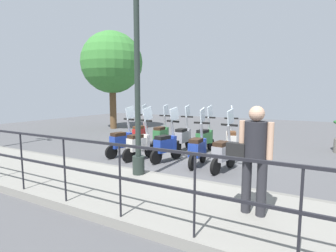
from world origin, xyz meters
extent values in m
plane|color=#4C4C4F|center=(0.00, 0.00, 0.00)|extent=(28.00, 28.00, 0.00)
cube|color=gray|center=(-3.20, 0.00, 0.07)|extent=(2.20, 20.00, 0.15)
cube|color=slate|center=(-2.15, 0.00, 0.07)|extent=(0.10, 20.00, 0.15)
cube|color=black|center=(-4.20, 0.00, 1.20)|extent=(0.04, 16.00, 0.04)
cube|color=black|center=(-4.20, 0.00, 0.73)|extent=(0.04, 16.00, 0.04)
cylinder|color=black|center=(-4.20, -3.43, 0.68)|extent=(0.03, 0.03, 1.05)
cylinder|color=black|center=(-4.20, -2.29, 0.68)|extent=(0.03, 0.03, 1.05)
cylinder|color=black|center=(-4.20, -1.14, 0.68)|extent=(0.03, 0.03, 1.05)
cylinder|color=black|center=(-4.20, 0.00, 0.68)|extent=(0.03, 0.03, 1.05)
cylinder|color=black|center=(-4.20, 1.14, 0.68)|extent=(0.03, 0.03, 1.05)
cylinder|color=#232D28|center=(-2.40, -0.19, 0.35)|extent=(0.26, 0.26, 0.40)
cylinder|color=#232D28|center=(-2.40, -0.19, 2.38)|extent=(0.12, 0.12, 4.45)
cylinder|color=#28282D|center=(-3.20, -2.90, 0.56)|extent=(0.14, 0.14, 0.82)
cylinder|color=#28282D|center=(-3.17, -2.68, 0.56)|extent=(0.14, 0.14, 0.82)
cylinder|color=#232328|center=(-3.18, -2.79, 1.25)|extent=(0.36, 0.36, 0.55)
sphere|color=tan|center=(-3.18, -2.79, 1.63)|extent=(0.22, 0.22, 0.22)
cylinder|color=tan|center=(-3.21, -2.99, 1.26)|extent=(0.09, 0.09, 0.52)
cylinder|color=tan|center=(-3.16, -2.59, 1.26)|extent=(0.09, 0.09, 0.52)
cube|color=black|center=(-3.20, -2.53, 1.07)|extent=(0.17, 0.30, 0.24)
cylinder|color=brown|center=(4.21, 6.17, 1.18)|extent=(0.36, 0.36, 2.37)
sphere|color=#387A33|center=(4.21, 6.17, 3.61)|extent=(3.31, 3.31, 3.31)
ellipsoid|color=#235B28|center=(3.07, -4.19, 1.00)|extent=(0.56, 0.16, 0.10)
cylinder|color=black|center=(-0.37, -1.69, 0.20)|extent=(0.41, 0.15, 0.40)
cylinder|color=black|center=(-1.19, -1.55, 0.20)|extent=(0.41, 0.15, 0.40)
cube|color=gray|center=(-0.87, -1.60, 0.48)|extent=(0.64, 0.38, 0.36)
cube|color=gray|center=(-0.58, -1.65, 0.50)|extent=(0.17, 0.32, 0.44)
cube|color=black|center=(-0.94, -1.59, 0.71)|extent=(0.44, 0.32, 0.10)
cylinder|color=gray|center=(-0.52, -1.66, 0.85)|extent=(0.19, 0.10, 0.55)
cube|color=black|center=(-0.52, -1.66, 1.13)|extent=(0.13, 0.44, 0.05)
cube|color=silver|center=(-0.46, -1.67, 1.33)|extent=(0.39, 0.09, 0.42)
cylinder|color=black|center=(-0.25, -0.86, 0.20)|extent=(0.40, 0.10, 0.40)
cylinder|color=black|center=(-1.08, -0.90, 0.20)|extent=(0.40, 0.10, 0.40)
cube|color=navy|center=(-0.75, -0.89, 0.48)|extent=(0.61, 0.31, 0.36)
cube|color=navy|center=(-0.46, -0.87, 0.50)|extent=(0.13, 0.30, 0.44)
cube|color=black|center=(-0.82, -0.89, 0.71)|extent=(0.41, 0.28, 0.10)
cylinder|color=gray|center=(-0.40, -0.87, 0.85)|extent=(0.19, 0.08, 0.55)
cube|color=black|center=(-0.40, -0.87, 1.13)|extent=(0.08, 0.44, 0.05)
cube|color=silver|center=(-0.34, -0.87, 1.33)|extent=(0.39, 0.05, 0.42)
cylinder|color=black|center=(-0.26, -0.03, 0.20)|extent=(0.41, 0.18, 0.40)
cylinder|color=black|center=(-1.06, 0.18, 0.20)|extent=(0.41, 0.18, 0.40)
cube|color=navy|center=(-0.74, 0.10, 0.48)|extent=(0.65, 0.42, 0.36)
cube|color=navy|center=(-0.46, 0.02, 0.50)|extent=(0.19, 0.32, 0.44)
cube|color=black|center=(-0.81, 0.12, 0.71)|extent=(0.45, 0.35, 0.10)
cylinder|color=gray|center=(-0.40, 0.01, 0.85)|extent=(0.19, 0.11, 0.55)
cube|color=black|center=(-0.40, 0.01, 1.13)|extent=(0.17, 0.44, 0.05)
cube|color=silver|center=(-0.34, -0.01, 1.33)|extent=(0.38, 0.13, 0.42)
cylinder|color=black|center=(-0.47, 0.74, 0.20)|extent=(0.41, 0.18, 0.40)
cylinder|color=black|center=(-1.27, 0.95, 0.20)|extent=(0.41, 0.18, 0.40)
cube|color=beige|center=(-0.95, 0.87, 0.48)|extent=(0.65, 0.42, 0.36)
cube|color=beige|center=(-0.67, 0.80, 0.50)|extent=(0.19, 0.32, 0.44)
cube|color=black|center=(-1.02, 0.89, 0.71)|extent=(0.45, 0.35, 0.10)
cylinder|color=gray|center=(-0.61, 0.78, 0.85)|extent=(0.19, 0.11, 0.55)
cube|color=black|center=(-0.61, 0.78, 1.13)|extent=(0.17, 0.44, 0.05)
cube|color=silver|center=(-0.55, 0.77, 1.33)|extent=(0.38, 0.13, 0.42)
cylinder|color=black|center=(-0.38, 1.45, 0.20)|extent=(0.41, 0.17, 0.40)
cylinder|color=black|center=(-1.19, 1.64, 0.20)|extent=(0.41, 0.17, 0.40)
cube|color=navy|center=(-0.87, 1.57, 0.48)|extent=(0.65, 0.41, 0.36)
cube|color=navy|center=(-0.59, 1.50, 0.50)|extent=(0.19, 0.32, 0.44)
cube|color=black|center=(-0.94, 1.58, 0.71)|extent=(0.45, 0.35, 0.10)
cylinder|color=gray|center=(-0.53, 1.48, 0.85)|extent=(0.19, 0.11, 0.55)
cube|color=black|center=(-0.53, 1.48, 1.13)|extent=(0.16, 0.44, 0.05)
cube|color=silver|center=(-0.47, 1.47, 1.33)|extent=(0.38, 0.12, 0.42)
cylinder|color=black|center=(1.47, -1.17, 0.20)|extent=(0.41, 0.20, 0.40)
cylinder|color=black|center=(0.68, -1.41, 0.20)|extent=(0.41, 0.20, 0.40)
cube|color=beige|center=(1.00, -1.31, 0.48)|extent=(0.66, 0.45, 0.36)
cube|color=beige|center=(1.27, -1.23, 0.50)|extent=(0.20, 0.32, 0.44)
cube|color=#4C2D19|center=(0.93, -1.34, 0.71)|extent=(0.46, 0.37, 0.10)
cylinder|color=gray|center=(1.33, -1.21, 0.85)|extent=(0.20, 0.12, 0.55)
cube|color=black|center=(1.33, -1.21, 1.13)|extent=(0.19, 0.44, 0.05)
cube|color=silver|center=(1.39, -1.19, 1.33)|extent=(0.38, 0.14, 0.42)
cylinder|color=black|center=(1.45, -0.49, 0.20)|extent=(0.41, 0.13, 0.40)
cylinder|color=black|center=(0.63, -0.38, 0.20)|extent=(0.41, 0.13, 0.40)
cube|color=#2D6B38|center=(0.95, -0.42, 0.48)|extent=(0.63, 0.35, 0.36)
cube|color=#2D6B38|center=(1.24, -0.46, 0.50)|extent=(0.16, 0.31, 0.44)
cube|color=black|center=(0.88, -0.41, 0.71)|extent=(0.43, 0.31, 0.10)
cylinder|color=gray|center=(1.30, -0.47, 0.85)|extent=(0.19, 0.09, 0.55)
cube|color=black|center=(1.30, -0.47, 1.13)|extent=(0.12, 0.44, 0.05)
cube|color=silver|center=(1.36, -0.47, 1.33)|extent=(0.39, 0.08, 0.42)
cylinder|color=black|center=(1.34, 0.30, 0.20)|extent=(0.40, 0.09, 0.40)
cylinder|color=black|center=(0.51, 0.31, 0.20)|extent=(0.40, 0.09, 0.40)
cube|color=gray|center=(0.84, 0.30, 0.48)|extent=(0.60, 0.29, 0.36)
cube|color=gray|center=(1.13, 0.30, 0.50)|extent=(0.13, 0.30, 0.44)
cube|color=black|center=(0.77, 0.31, 0.71)|extent=(0.40, 0.27, 0.10)
cylinder|color=gray|center=(1.19, 0.30, 0.85)|extent=(0.18, 0.07, 0.55)
cube|color=black|center=(1.19, 0.30, 1.13)|extent=(0.07, 0.44, 0.05)
cube|color=silver|center=(1.25, 0.30, 1.33)|extent=(0.39, 0.04, 0.42)
cylinder|color=black|center=(1.37, 1.18, 0.20)|extent=(0.40, 0.09, 0.40)
cylinder|color=black|center=(0.54, 1.17, 0.20)|extent=(0.40, 0.09, 0.40)
cube|color=#2D6B38|center=(0.87, 1.18, 0.48)|extent=(0.60, 0.29, 0.36)
cube|color=#2D6B38|center=(1.16, 1.18, 0.50)|extent=(0.13, 0.30, 0.44)
cube|color=black|center=(0.80, 1.17, 0.71)|extent=(0.40, 0.27, 0.10)
cylinder|color=gray|center=(1.22, 1.18, 0.85)|extent=(0.18, 0.07, 0.55)
cube|color=black|center=(1.22, 1.18, 1.13)|extent=(0.07, 0.44, 0.05)
cube|color=silver|center=(1.28, 1.18, 1.33)|extent=(0.39, 0.04, 0.42)
cylinder|color=black|center=(1.24, 2.04, 0.20)|extent=(0.41, 0.13, 0.40)
cylinder|color=black|center=(0.41, 1.94, 0.20)|extent=(0.41, 0.13, 0.40)
cube|color=#B21E1E|center=(0.74, 1.98, 0.48)|extent=(0.63, 0.35, 0.36)
cube|color=#B21E1E|center=(1.03, 2.01, 0.50)|extent=(0.15, 0.31, 0.44)
cube|color=#4C2D19|center=(0.67, 1.97, 0.71)|extent=(0.43, 0.30, 0.10)
cylinder|color=gray|center=(1.09, 2.02, 0.85)|extent=(0.19, 0.09, 0.55)
cube|color=black|center=(1.09, 2.02, 1.13)|extent=(0.11, 0.44, 0.05)
cube|color=silver|center=(1.15, 2.03, 1.33)|extent=(0.39, 0.07, 0.42)
camera|label=1|loc=(-7.01, -3.47, 1.90)|focal=28.00mm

